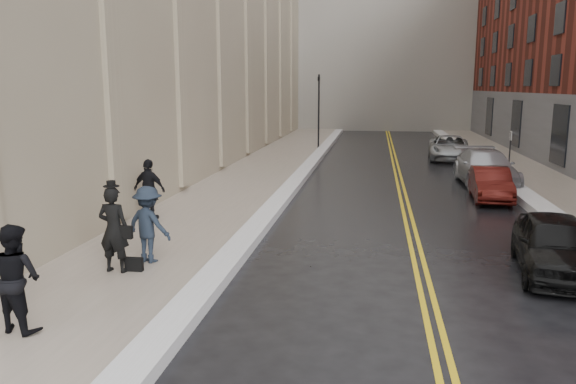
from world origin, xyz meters
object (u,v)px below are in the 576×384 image
(car_silver_far, at_px, (450,148))
(pedestrian_b, at_px, (148,224))
(car_black, at_px, (555,245))
(car_silver_near, at_px, (486,168))
(pedestrian_a, at_px, (15,278))
(car_maroon, at_px, (491,184))
(pedestrian_main, at_px, (114,230))
(pedestrian_c, at_px, (149,190))

(car_silver_far, bearing_deg, pedestrian_b, -110.01)
(car_black, relative_size, car_silver_far, 0.80)
(car_silver_near, xyz_separation_m, pedestrian_a, (-11.03, -17.54, 0.32))
(car_black, bearing_deg, car_maroon, 95.65)
(car_silver_near, bearing_deg, car_maroon, -99.32)
(car_silver_near, relative_size, pedestrian_main, 2.70)
(pedestrian_main, xyz_separation_m, pedestrian_c, (-1.25, 5.08, -0.03))
(pedestrian_a, distance_m, pedestrian_c, 8.39)
(car_maroon, distance_m, pedestrian_c, 12.98)
(car_maroon, bearing_deg, pedestrian_b, -131.38)
(car_maroon, distance_m, pedestrian_main, 15.03)
(car_silver_far, height_order, pedestrian_c, pedestrian_c)
(car_black, distance_m, car_silver_far, 21.52)
(car_maroon, relative_size, car_silver_near, 0.71)
(pedestrian_a, bearing_deg, pedestrian_c, -69.50)
(car_silver_near, xyz_separation_m, pedestrian_c, (-12.04, -9.21, 0.34))
(pedestrian_main, xyz_separation_m, pedestrian_a, (-0.24, -3.25, -0.05))
(pedestrian_c, bearing_deg, pedestrian_a, 110.45)
(pedestrian_c, bearing_deg, car_black, 177.65)
(car_silver_far, xyz_separation_m, pedestrian_a, (-10.59, -26.61, 0.38))
(car_black, xyz_separation_m, car_silver_far, (0.24, 21.52, 0.01))
(pedestrian_main, bearing_deg, car_silver_near, -123.17)
(car_black, height_order, pedestrian_main, pedestrian_main)
(car_silver_far, bearing_deg, car_silver_near, -83.55)
(car_silver_far, bearing_deg, car_maroon, -86.25)
(car_maroon, relative_size, pedestrian_c, 1.98)
(car_maroon, distance_m, car_silver_near, 3.45)
(car_silver_near, height_order, pedestrian_main, pedestrian_main)
(pedestrian_main, relative_size, pedestrian_c, 1.03)
(car_silver_near, relative_size, pedestrian_a, 2.83)
(car_black, relative_size, pedestrian_b, 2.23)
(pedestrian_b, bearing_deg, car_black, -156.72)
(car_black, xyz_separation_m, car_maroon, (0.26, 9.03, -0.08))
(car_silver_far, relative_size, pedestrian_a, 2.73)
(car_silver_far, distance_m, pedestrian_c, 21.65)
(car_maroon, relative_size, pedestrian_main, 1.92)
(car_black, bearing_deg, pedestrian_a, -146.56)
(car_silver_far, height_order, pedestrian_b, pedestrian_b)
(car_silver_near, height_order, pedestrian_a, pedestrian_a)
(car_silver_far, distance_m, pedestrian_a, 28.64)
(pedestrian_main, height_order, pedestrian_c, pedestrian_main)
(pedestrian_c, bearing_deg, car_silver_far, -108.80)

